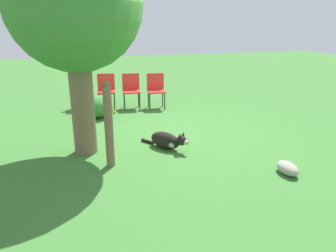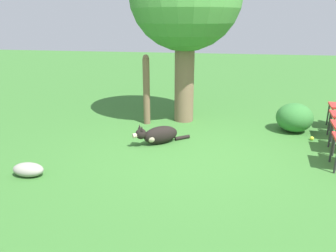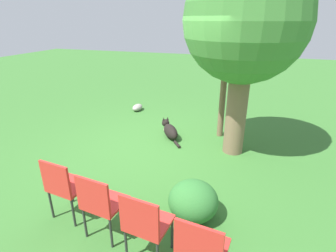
# 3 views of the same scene
# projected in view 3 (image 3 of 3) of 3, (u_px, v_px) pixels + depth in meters

# --- Properties ---
(ground_plane) EXTENTS (30.00, 30.00, 0.00)m
(ground_plane) POSITION_uv_depth(u_px,v_px,m) (160.00, 149.00, 5.35)
(ground_plane) COLOR #38702D
(oak_tree) EXTENTS (2.10, 2.10, 3.48)m
(oak_tree) POSITION_uv_depth(u_px,v_px,m) (246.00, 23.00, 4.34)
(oak_tree) COLOR #7A6047
(oak_tree) RESTS_ON ground_plane
(dog) EXTENTS (0.87, 0.69, 0.37)m
(dog) POSITION_uv_depth(u_px,v_px,m) (170.00, 131.00, 5.82)
(dog) COLOR black
(dog) RESTS_ON ground_plane
(fence_post) EXTENTS (0.13, 0.13, 1.35)m
(fence_post) POSITION_uv_depth(u_px,v_px,m) (222.00, 107.00, 5.70)
(fence_post) COLOR brown
(fence_post) RESTS_ON ground_plane
(red_chair_0) EXTENTS (0.47, 0.49, 0.88)m
(red_chair_0) POSITION_uv_depth(u_px,v_px,m) (64.00, 185.00, 3.32)
(red_chair_0) COLOR red
(red_chair_0) RESTS_ON ground_plane
(red_chair_1) EXTENTS (0.47, 0.49, 0.88)m
(red_chair_1) POSITION_uv_depth(u_px,v_px,m) (101.00, 202.00, 3.01)
(red_chair_1) COLOR red
(red_chair_1) RESTS_ON ground_plane
(red_chair_2) EXTENTS (0.47, 0.49, 0.88)m
(red_chair_2) POSITION_uv_depth(u_px,v_px,m) (145.00, 222.00, 2.71)
(red_chair_2) COLOR red
(red_chair_2) RESTS_ON ground_plane
(red_chair_3) EXTENTS (0.47, 0.49, 0.88)m
(red_chair_3) POSITION_uv_depth(u_px,v_px,m) (201.00, 248.00, 2.40)
(red_chair_3) COLOR red
(red_chair_3) RESTS_ON ground_plane
(tennis_ball) EXTENTS (0.07, 0.07, 0.07)m
(tennis_ball) POSITION_uv_depth(u_px,v_px,m) (155.00, 219.00, 3.43)
(tennis_ball) COLOR #CCE033
(tennis_ball) RESTS_ON ground_plane
(garden_rock) EXTENTS (0.42, 0.25, 0.18)m
(garden_rock) POSITION_uv_depth(u_px,v_px,m) (137.00, 107.00, 7.53)
(garden_rock) COLOR gray
(garden_rock) RESTS_ON ground_plane
(low_shrub) EXTENTS (0.65, 0.65, 0.52)m
(low_shrub) POSITION_uv_depth(u_px,v_px,m) (193.00, 201.00, 3.42)
(low_shrub) COLOR #337533
(low_shrub) RESTS_ON ground_plane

